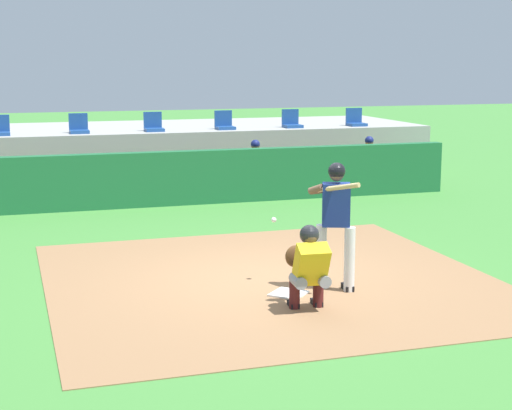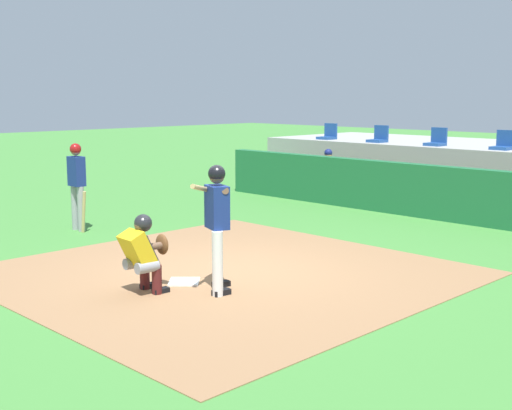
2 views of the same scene
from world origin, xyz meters
name	(u,v)px [view 2 (image 2 of 2)]	position (x,y,z in m)	size (l,w,h in m)	color
ground_plane	(224,273)	(0.00, 0.00, 0.00)	(80.00, 80.00, 0.00)	#428438
dirt_infield	(224,273)	(0.00, 0.00, 0.01)	(6.40, 6.40, 0.01)	#936B47
home_plate	(184,282)	(0.00, -0.80, 0.02)	(0.44, 0.44, 0.02)	white
batter_at_plate	(217,220)	(0.69, -0.76, 1.04)	(0.59, 0.87, 1.80)	silver
catcher_crouched	(144,251)	(0.01, -1.51, 0.61)	(0.50, 1.76, 1.13)	gray
on_deck_batter	(77,181)	(-4.62, 0.18, 1.02)	(0.58, 0.23, 1.79)	#99999E
dugout_wall	(442,193)	(0.00, 6.50, 0.60)	(13.00, 0.30, 1.20)	#1E6638
dugout_bench	(463,205)	(0.00, 7.50, 0.23)	(11.80, 0.44, 0.45)	olive
dugout_player_0	(325,172)	(-4.01, 7.34, 0.67)	(0.49, 0.70, 1.30)	#939399
stadium_seat_0	(328,135)	(-5.57, 9.38, 1.53)	(0.46, 0.46, 0.48)	#1E478C
stadium_seat_1	(379,137)	(-3.71, 9.38, 1.53)	(0.46, 0.46, 0.48)	#1E478C
stadium_seat_2	(437,141)	(-1.86, 9.38, 1.53)	(0.46, 0.46, 0.48)	#1E478C
stadium_seat_3	(503,144)	(0.00, 9.38, 1.53)	(0.46, 0.46, 0.48)	#1E478C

